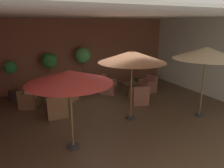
{
  "coord_description": "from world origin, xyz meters",
  "views": [
    {
      "loc": [
        -3.45,
        -7.02,
        3.42
      ],
      "look_at": [
        0.0,
        0.43,
        1.1
      ],
      "focal_mm": 34.3,
      "sensor_mm": 36.0,
      "label": 1
    }
  ],
  "objects": [
    {
      "name": "iced_drink_cup",
      "position": [
        -2.18,
        1.82,
        0.7
      ],
      "size": [
        0.08,
        0.08,
        0.11
      ],
      "primitive_type": "cylinder",
      "color": "silver",
      "rests_on": "cafe_table_front_left"
    },
    {
      "name": "armchair_front_left_north",
      "position": [
        -2.18,
        0.73,
        0.32
      ],
      "size": [
        0.75,
        0.76,
        0.86
      ],
      "color": "brown",
      "rests_on": "ground_plane"
    },
    {
      "name": "armchair_front_right_south",
      "position": [
        2.75,
        1.89,
        0.31
      ],
      "size": [
        0.8,
        0.81,
        0.81
      ],
      "color": "#905445",
      "rests_on": "ground_plane"
    },
    {
      "name": "patron_blue_shirt",
      "position": [
        -3.04,
        2.14,
        0.72
      ],
      "size": [
        0.34,
        0.4,
        0.62
      ],
      "color": "silver",
      "rests_on": "ground_plane"
    },
    {
      "name": "wall_back_brick",
      "position": [
        0.0,
        4.22,
        1.84
      ],
      "size": [
        10.14,
        0.08,
        3.69
      ],
      "primitive_type": "cube",
      "color": "brown",
      "rests_on": "ground_plane"
    },
    {
      "name": "ground_plane",
      "position": [
        0.0,
        0.0,
        -0.01
      ],
      "size": [
        10.14,
        8.52,
        0.02
      ],
      "primitive_type": "cube",
      "color": "brown"
    },
    {
      "name": "potted_tree_mid_left",
      "position": [
        2.95,
        3.25,
        1.34
      ],
      "size": [
        0.79,
        0.79,
        1.88
      ],
      "color": "#313929",
      "rests_on": "ground_plane"
    },
    {
      "name": "ceiling_slab",
      "position": [
        0.0,
        0.0,
        3.72
      ],
      "size": [
        10.14,
        8.52,
        0.06
      ],
      "primitive_type": "cube",
      "color": "silver",
      "rests_on": "wall_back_brick"
    },
    {
      "name": "armchair_front_right_north",
      "position": [
        0.73,
        2.5,
        0.34
      ],
      "size": [
        1.05,
        1.05,
        0.93
      ],
      "color": "#8F5442",
      "rests_on": "ground_plane"
    },
    {
      "name": "patio_umbrella_center_beige",
      "position": [
        -2.18,
        -1.64,
        2.07
      ],
      "size": [
        2.31,
        2.31,
        2.26
      ],
      "color": "#2D2D2D",
      "rests_on": "ground_plane"
    },
    {
      "name": "wall_right_plain",
      "position": [
        5.03,
        0.0,
        1.84
      ],
      "size": [
        0.08,
        8.52,
        3.69
      ],
      "primitive_type": "cube",
      "color": "silver",
      "rests_on": "ground_plane"
    },
    {
      "name": "armchair_front_right_east",
      "position": [
        1.37,
        0.55,
        0.31
      ],
      "size": [
        0.84,
        0.86,
        0.84
      ],
      "color": "brown",
      "rests_on": "ground_plane"
    },
    {
      "name": "potted_tree_mid_right",
      "position": [
        -3.64,
        3.41,
        1.1
      ],
      "size": [
        0.58,
        0.58,
        1.82
      ],
      "color": "#372C29",
      "rests_on": "ground_plane"
    },
    {
      "name": "armchair_front_left_east",
      "position": [
        -1.38,
        2.34,
        0.31
      ],
      "size": [
        1.1,
        1.11,
        0.81
      ],
      "color": "#906041",
      "rests_on": "ground_plane"
    },
    {
      "name": "patio_umbrella_near_wall",
      "position": [
        0.26,
        -0.65,
        2.32
      ],
      "size": [
        2.38,
        2.38,
        2.54
      ],
      "color": "#2D2D2D",
      "rests_on": "ground_plane"
    },
    {
      "name": "cafe_table_front_left",
      "position": [
        -2.17,
        1.73,
        0.5
      ],
      "size": [
        0.63,
        0.63,
        0.65
      ],
      "color": "black",
      "rests_on": "ground_plane"
    },
    {
      "name": "potted_tree_right_corner",
      "position": [
        -1.87,
        3.76,
        1.42
      ],
      "size": [
        0.78,
        0.78,
        2.05
      ],
      "color": "silver",
      "rests_on": "ground_plane"
    },
    {
      "name": "cafe_table_front_right",
      "position": [
        1.6,
        1.71,
        0.51
      ],
      "size": [
        0.78,
        0.78,
        0.65
      ],
      "color": "black",
      "rests_on": "ground_plane"
    },
    {
      "name": "armchair_front_left_south",
      "position": [
        -3.07,
        2.15,
        0.32
      ],
      "size": [
        0.95,
        0.97,
        0.82
      ],
      "color": "brown",
      "rests_on": "ground_plane"
    },
    {
      "name": "potted_tree_left_corner",
      "position": [
        -0.21,
        3.55,
        1.62
      ],
      "size": [
        0.82,
        0.82,
        2.26
      ],
      "color": "#38302B",
      "rests_on": "ground_plane"
    },
    {
      "name": "open_laptop",
      "position": [
        -2.19,
        1.58,
        0.7
      ],
      "size": [
        0.37,
        0.32,
        0.2
      ],
      "color": "#9EA0A5",
      "rests_on": "cafe_table_front_left"
    },
    {
      "name": "patio_umbrella_tall_red",
      "position": [
        2.78,
        -1.54,
        2.41
      ],
      "size": [
        2.34,
        2.34,
        2.64
      ],
      "color": "#2D2D2D",
      "rests_on": "ground_plane"
    }
  ]
}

